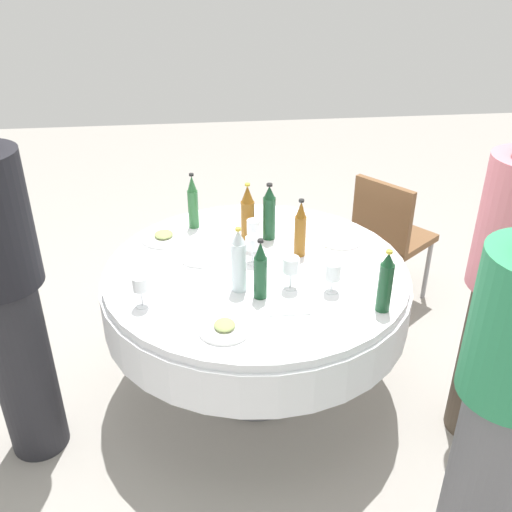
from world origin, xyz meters
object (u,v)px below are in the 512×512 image
(bottle_dark_green_far, at_px, (260,271))
(bottle_dark_green_east, at_px, (269,213))
(wine_glass_far, at_px, (291,266))
(plate_outer, at_px, (340,239))
(wine_glass_front, at_px, (140,285))
(bottle_green_south, at_px, (193,203))
(bottle_amber_rear, at_px, (248,214))
(plate_near, at_px, (225,328))
(wine_glass_east, at_px, (333,273))
(chair_front, at_px, (389,232))
(person_rear, at_px, (3,287))
(bottle_clear_inner, at_px, (239,261))
(bottle_dark_green_front, at_px, (385,283))
(plate_north, at_px, (164,237))
(person_south, at_px, (506,402))
(bottle_amber_mid, at_px, (300,230))
(wine_glass_right, at_px, (253,229))
(plate_right, at_px, (201,256))
(wine_glass_inner, at_px, (252,244))
(person_mid, at_px, (507,281))
(dining_table, at_px, (256,292))

(bottle_dark_green_far, height_order, bottle_dark_green_east, bottle_dark_green_east)
(wine_glass_far, bearing_deg, plate_outer, -37.75)
(bottle_dark_green_far, xyz_separation_m, wine_glass_front, (-0.01, 0.51, -0.03))
(bottle_green_south, bearing_deg, bottle_amber_rear, -123.59)
(wine_glass_front, relative_size, plate_near, 0.68)
(wine_glass_east, height_order, chair_front, wine_glass_east)
(person_rear, bearing_deg, bottle_clear_inner, -99.37)
(bottle_dark_green_front, bearing_deg, wine_glass_east, 48.23)
(plate_outer, xyz_separation_m, plate_north, (0.12, 0.92, 0.00))
(plate_near, distance_m, person_south, 1.06)
(bottle_dark_green_far, bearing_deg, bottle_amber_mid, -33.86)
(chair_front, bearing_deg, wine_glass_east, -69.75)
(bottle_clear_inner, xyz_separation_m, wine_glass_right, (0.37, -0.11, -0.03))
(bottle_green_south, bearing_deg, plate_right, -175.71)
(wine_glass_inner, bearing_deg, bottle_amber_rear, -0.40)
(plate_outer, xyz_separation_m, person_mid, (-0.64, -0.56, 0.10))
(bottle_clear_inner, distance_m, chair_front, 1.40)
(bottle_amber_rear, bearing_deg, person_rear, 118.26)
(bottle_green_south, height_order, bottle_dark_green_front, bottle_green_south)
(bottle_dark_green_east, relative_size, person_rear, 0.18)
(dining_table, relative_size, plate_outer, 6.24)
(wine_glass_right, distance_m, chair_front, 1.10)
(bottle_amber_rear, bearing_deg, dining_table, -177.67)
(wine_glass_east, xyz_separation_m, wine_glass_right, (0.44, 0.30, 0.02))
(bottle_dark_green_far, relative_size, bottle_clear_inner, 0.92)
(wine_glass_east, distance_m, plate_north, 0.97)
(bottle_dark_green_far, distance_m, person_south, 1.08)
(dining_table, bearing_deg, wine_glass_inner, 18.58)
(bottle_dark_green_east, relative_size, plate_right, 1.46)
(dining_table, distance_m, bottle_clear_inner, 0.36)
(bottle_dark_green_far, height_order, wine_glass_inner, bottle_dark_green_far)
(bottle_dark_green_east, xyz_separation_m, wine_glass_far, (-0.50, -0.03, -0.03))
(bottle_green_south, bearing_deg, chair_front, -78.57)
(wine_glass_front, relative_size, plate_north, 0.60)
(bottle_clear_inner, height_order, wine_glass_far, bottle_clear_inner)
(bottle_amber_rear, distance_m, bottle_clear_inner, 0.48)
(wine_glass_far, relative_size, person_rear, 0.09)
(person_rear, bearing_deg, wine_glass_right, -81.55)
(wine_glass_front, distance_m, wine_glass_east, 0.83)
(person_rear, bearing_deg, plate_right, -78.57)
(bottle_amber_rear, relative_size, bottle_amber_mid, 1.05)
(plate_north, xyz_separation_m, person_south, (-1.41, -1.15, 0.06))
(bottle_dark_green_front, height_order, person_rear, person_rear)
(bottle_dark_green_far, relative_size, person_mid, 0.18)
(bottle_clear_inner, relative_size, plate_right, 1.47)
(plate_north, bearing_deg, wine_glass_far, -133.40)
(bottle_dark_green_far, distance_m, person_mid, 1.05)
(bottle_clear_inner, relative_size, bottle_dark_green_front, 1.07)
(plate_north, height_order, plate_near, same)
(bottle_amber_rear, height_order, bottle_amber_mid, bottle_amber_rear)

